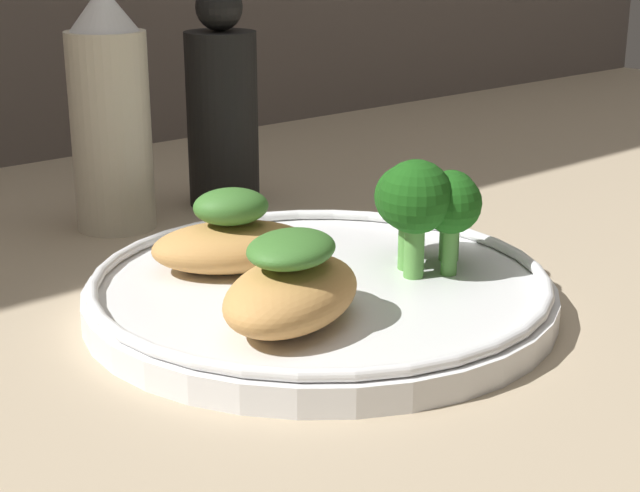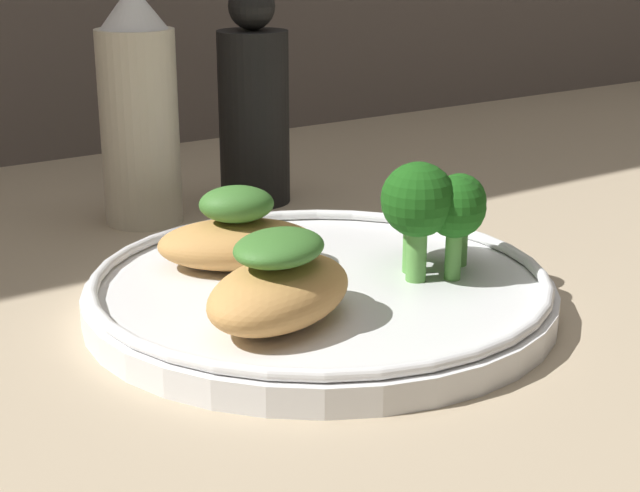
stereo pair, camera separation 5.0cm
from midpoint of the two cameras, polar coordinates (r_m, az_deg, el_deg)
The scene contains 7 objects.
ground_plane at distance 50.86cm, azimuth 2.79°, elevation -4.22°, with size 180.00×180.00×1.00cm, color tan.
plate at distance 50.31cm, azimuth 2.82°, elevation -2.65°, with size 24.10×24.10×2.00cm.
grilled_meat_front at distance 44.59cm, azimuth 0.80°, elevation -2.37°, with size 10.06×8.51×4.37cm.
grilled_meat_middle at distance 52.11cm, azimuth -2.13°, elevation 0.50°, with size 9.97×8.55×4.41cm.
broccoli_bunch at distance 51.15cm, azimuth 9.12°, elevation 2.37°, with size 6.76×6.32×6.24cm.
sauce_bottle at distance 64.33cm, azimuth -8.33°, elevation 7.72°, with size 5.07×5.07×15.41cm.
pepper_grinder at distance 68.63cm, azimuth -1.80°, elevation 8.06°, with size 4.92×4.92×15.23cm.
Camera 2 is at (-26.74, -38.73, 18.94)cm, focal length 55.00 mm.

